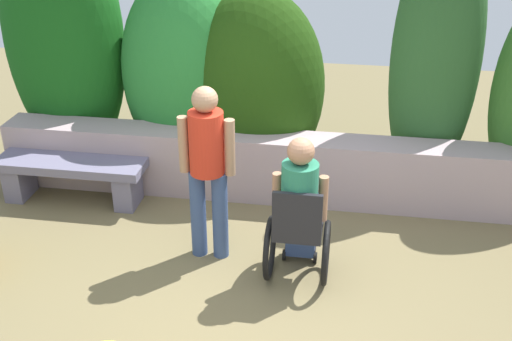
% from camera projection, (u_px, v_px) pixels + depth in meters
% --- Properties ---
extents(ground_plane, '(13.35, 13.35, 0.00)m').
position_uv_depth(ground_plane, '(250.00, 306.00, 5.21)').
color(ground_plane, brown).
extents(stone_retaining_wall, '(5.93, 0.41, 0.70)m').
position_uv_depth(stone_retaining_wall, '(279.00, 167.00, 6.68)').
color(stone_retaining_wall, '#A28D90').
rests_on(stone_retaining_wall, ground).
extents(hedge_backdrop, '(6.33, 1.09, 2.95)m').
position_uv_depth(hedge_backdrop, '(243.00, 67.00, 6.80)').
color(hedge_backdrop, '#155417').
rests_on(hedge_backdrop, ground).
extents(stone_bench, '(1.56, 0.43, 0.47)m').
position_uv_depth(stone_bench, '(71.00, 174.00, 6.62)').
color(stone_bench, slate).
rests_on(stone_bench, ground).
extents(person_in_wheelchair, '(0.53, 0.66, 1.33)m').
position_uv_depth(person_in_wheelchair, '(299.00, 214.00, 5.30)').
color(person_in_wheelchair, black).
rests_on(person_in_wheelchair, ground).
extents(person_standing_companion, '(0.49, 0.30, 1.62)m').
position_uv_depth(person_standing_companion, '(207.00, 163.00, 5.45)').
color(person_standing_companion, '#354A76').
rests_on(person_standing_companion, ground).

